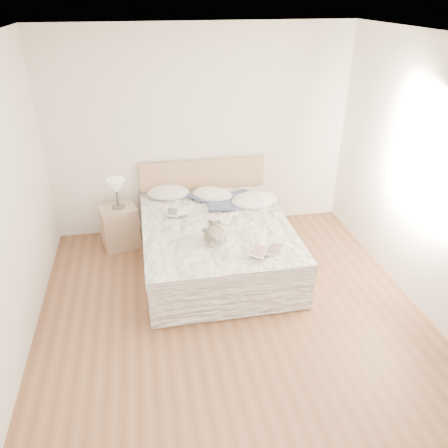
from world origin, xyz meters
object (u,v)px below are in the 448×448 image
(nightstand, at_px, (120,226))
(childrens_book, at_px, (266,251))
(bed, at_px, (215,242))
(teddy_bear, at_px, (212,238))
(table_lamp, at_px, (116,188))
(photo_book, at_px, (179,212))

(nightstand, relative_size, childrens_book, 1.56)
(bed, bearing_deg, teddy_bear, -103.69)
(table_lamp, relative_size, teddy_bear, 1.28)
(bed, distance_m, table_lamp, 1.42)
(table_lamp, bearing_deg, childrens_book, -43.76)
(photo_book, xyz_separation_m, teddy_bear, (0.30, -0.72, 0.02))
(bed, relative_size, table_lamp, 5.65)
(table_lamp, distance_m, teddy_bear, 1.55)
(table_lamp, distance_m, childrens_book, 2.15)
(photo_book, height_order, childrens_book, same)
(teddy_bear, bearing_deg, childrens_book, -18.35)
(bed, bearing_deg, childrens_book, -63.78)
(nightstand, xyz_separation_m, teddy_bear, (1.04, -1.14, 0.37))
(bed, height_order, photo_book, bed)
(childrens_book, height_order, teddy_bear, teddy_bear)
(photo_book, height_order, teddy_bear, teddy_bear)
(nightstand, distance_m, table_lamp, 0.55)
(childrens_book, bearing_deg, nightstand, 168.20)
(nightstand, bearing_deg, childrens_book, -43.45)
(photo_book, bearing_deg, teddy_bear, -58.36)
(table_lamp, relative_size, photo_book, 1.25)
(nightstand, xyz_separation_m, photo_book, (0.75, -0.43, 0.35))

